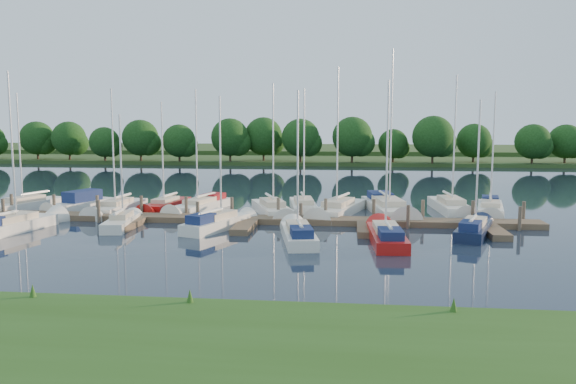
# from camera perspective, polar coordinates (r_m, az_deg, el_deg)

# --- Properties ---
(ground) EXTENTS (260.00, 260.00, 0.00)m
(ground) POSITION_cam_1_polar(r_m,az_deg,el_deg) (32.43, -6.09, -5.53)
(ground) COLOR #192032
(ground) RESTS_ON ground
(near_bank) EXTENTS (90.00, 10.00, 0.50)m
(near_bank) POSITION_cam_1_polar(r_m,az_deg,el_deg) (17.74, -17.52, -15.80)
(near_bank) COLOR #274D16
(near_bank) RESTS_ON ground
(dock) EXTENTS (40.00, 6.00, 0.40)m
(dock) POSITION_cam_1_polar(r_m,az_deg,el_deg) (39.42, -3.85, -2.96)
(dock) COLOR brown
(dock) RESTS_ON ground
(mooring_pilings) EXTENTS (38.24, 2.84, 2.00)m
(mooring_pilings) POSITION_cam_1_polar(r_m,az_deg,el_deg) (40.45, -3.57, -2.13)
(mooring_pilings) COLOR #473D33
(mooring_pilings) RESTS_ON ground
(far_shore) EXTENTS (180.00, 30.00, 0.60)m
(far_shore) POSITION_cam_1_polar(r_m,az_deg,el_deg) (106.35, 2.49, 3.41)
(far_shore) COLOR #263F18
(far_shore) RESTS_ON ground
(distant_hill) EXTENTS (220.00, 40.00, 1.40)m
(distant_hill) POSITION_cam_1_polar(r_m,az_deg,el_deg) (131.25, 3.19, 4.27)
(distant_hill) COLOR #365224
(distant_hill) RESTS_ON ground
(treeline) EXTENTS (147.18, 9.39, 8.21)m
(treeline) POSITION_cam_1_polar(r_m,az_deg,el_deg) (93.54, -0.56, 5.24)
(treeline) COLOR #38281C
(treeline) RESTS_ON ground
(sailboat_n_0) EXTENTS (3.62, 7.57, 9.80)m
(sailboat_n_0) POSITION_cam_1_polar(r_m,az_deg,el_deg) (50.08, -25.09, -1.38)
(sailboat_n_0) COLOR white
(sailboat_n_0) RESTS_ON ground
(motorboat) EXTENTS (3.51, 6.47, 1.98)m
(motorboat) POSITION_cam_1_polar(r_m,az_deg,el_deg) (48.55, -20.31, -1.27)
(motorboat) COLOR white
(motorboat) RESTS_ON ground
(sailboat_n_2) EXTENTS (2.30, 7.89, 10.02)m
(sailboat_n_2) POSITION_cam_1_polar(r_m,az_deg,el_deg) (46.24, -16.99, -1.68)
(sailboat_n_2) COLOR white
(sailboat_n_2) RESTS_ON ground
(sailboat_n_3) EXTENTS (2.45, 7.14, 9.03)m
(sailboat_n_3) POSITION_cam_1_polar(r_m,az_deg,el_deg) (46.91, -12.37, -1.42)
(sailboat_n_3) COLOR #AE1210
(sailboat_n_3) RESTS_ON ground
(sailboat_n_4) EXTENTS (3.67, 7.92, 10.03)m
(sailboat_n_4) POSITION_cam_1_polar(r_m,az_deg,el_deg) (45.73, -8.90, -1.49)
(sailboat_n_4) COLOR white
(sailboat_n_4) RESTS_ON ground
(sailboat_n_5) EXTENTS (4.14, 8.04, 10.40)m
(sailboat_n_5) POSITION_cam_1_polar(r_m,az_deg,el_deg) (43.24, -1.57, -1.95)
(sailboat_n_5) COLOR white
(sailboat_n_5) RESTS_ON ground
(sailboat_n_6) EXTENTS (2.87, 7.95, 10.07)m
(sailboat_n_6) POSITION_cam_1_polar(r_m,az_deg,el_deg) (44.76, 1.60, -1.65)
(sailboat_n_6) COLOR white
(sailboat_n_6) RESTS_ON ground
(sailboat_n_7) EXTENTS (4.30, 9.12, 11.60)m
(sailboat_n_7) POSITION_cam_1_polar(r_m,az_deg,el_deg) (43.26, 5.08, -1.97)
(sailboat_n_7) COLOR white
(sailboat_n_7) RESTS_ON ground
(sailboat_n_8) EXTENTS (3.83, 10.41, 12.99)m
(sailboat_n_8) POSITION_cam_1_polar(r_m,az_deg,el_deg) (44.61, 10.12, -1.71)
(sailboat_n_8) COLOR white
(sailboat_n_8) RESTS_ON ground
(sailboat_n_9) EXTENTS (2.57, 8.75, 11.12)m
(sailboat_n_9) POSITION_cam_1_polar(r_m,az_deg,el_deg) (46.35, 16.24, -1.62)
(sailboat_n_9) COLOR white
(sailboat_n_9) RESTS_ON ground
(sailboat_n_10) EXTENTS (3.22, 7.75, 9.73)m
(sailboat_n_10) POSITION_cam_1_polar(r_m,az_deg,el_deg) (46.65, 19.85, -1.67)
(sailboat_n_10) COLOR white
(sailboat_n_10) RESTS_ON ground
(sailboat_s_0) EXTENTS (3.21, 8.48, 10.73)m
(sailboat_s_0) POSITION_cam_1_polar(r_m,az_deg,el_deg) (40.57, -26.26, -3.21)
(sailboat_s_0) COLOR white
(sailboat_s_0) RESTS_ON ground
(sailboat_s_1) EXTENTS (2.15, 6.14, 7.97)m
(sailboat_s_1) POSITION_cam_1_polar(r_m,az_deg,el_deg) (39.73, -16.49, -3.05)
(sailboat_s_1) COLOR white
(sailboat_s_1) RESTS_ON ground
(sailboat_s_2) EXTENTS (3.72, 6.98, 9.21)m
(sailboat_s_2) POSITION_cam_1_polar(r_m,az_deg,el_deg) (37.62, -7.15, -3.27)
(sailboat_s_2) COLOR white
(sailboat_s_2) RESTS_ON ground
(sailboat_s_3) EXTENTS (2.82, 7.33, 9.34)m
(sailboat_s_3) POSITION_cam_1_polar(r_m,az_deg,el_deg) (33.75, 1.05, -4.44)
(sailboat_s_3) COLOR white
(sailboat_s_3) RESTS_ON ground
(sailboat_s_4) EXTENTS (2.15, 7.75, 9.88)m
(sailboat_s_4) POSITION_cam_1_polar(r_m,az_deg,el_deg) (33.90, 9.94, -4.50)
(sailboat_s_4) COLOR #AE1210
(sailboat_s_4) RESTS_ON ground
(sailboat_s_5) EXTENTS (3.47, 6.80, 8.84)m
(sailboat_s_5) POSITION_cam_1_polar(r_m,az_deg,el_deg) (37.24, 18.40, -3.71)
(sailboat_s_5) COLOR #101A36
(sailboat_s_5) RESTS_ON ground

